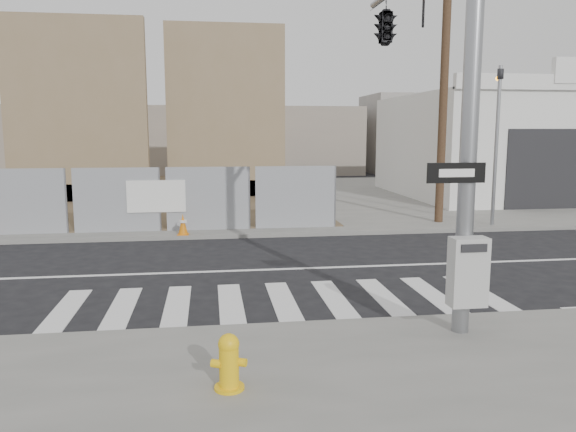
{
  "coord_description": "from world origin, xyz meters",
  "views": [
    {
      "loc": [
        -1.36,
        -12.79,
        3.23
      ],
      "look_at": [
        0.33,
        -0.84,
        1.4
      ],
      "focal_mm": 35.0,
      "sensor_mm": 36.0,
      "label": 1
    }
  ],
  "objects": [
    {
      "name": "fire_hydrant",
      "position": [
        -1.17,
        -6.31,
        0.47
      ],
      "size": [
        0.49,
        0.49,
        0.7
      ],
      "rotation": [
        0.0,
        0.0,
        -0.43
      ],
      "color": "yellow",
      "rests_on": "sidewalk_near"
    },
    {
      "name": "auto_shop",
      "position": [
        14.0,
        12.97,
        2.54
      ],
      "size": [
        12.0,
        10.2,
        5.95
      ],
      "color": "silver",
      "rests_on": "sidewalk_far"
    },
    {
      "name": "sidewalk_far",
      "position": [
        0.0,
        14.0,
        0.06
      ],
      "size": [
        50.0,
        20.0,
        0.12
      ],
      "primitive_type": "cube",
      "color": "slate",
      "rests_on": "ground"
    },
    {
      "name": "ground",
      "position": [
        0.0,
        0.0,
        0.0
      ],
      "size": [
        100.0,
        100.0,
        0.0
      ],
      "primitive_type": "plane",
      "color": "black",
      "rests_on": "ground"
    },
    {
      "name": "far_signal_pole",
      "position": [
        8.0,
        4.6,
        3.48
      ],
      "size": [
        0.16,
        0.2,
        5.6
      ],
      "color": "gray",
      "rests_on": "sidewalk_far"
    },
    {
      "name": "concrete_wall_left",
      "position": [
        -7.0,
        13.08,
        3.38
      ],
      "size": [
        6.0,
        1.3,
        8.0
      ],
      "color": "#7B674A",
      "rests_on": "sidewalk_far"
    },
    {
      "name": "concrete_wall_right",
      "position": [
        -0.5,
        14.08,
        3.38
      ],
      "size": [
        5.5,
        1.3,
        8.0
      ],
      "color": "#7B674A",
      "rests_on": "sidewalk_far"
    },
    {
      "name": "signal_pole",
      "position": [
        2.49,
        -2.05,
        4.78
      ],
      "size": [
        0.96,
        5.87,
        7.0
      ],
      "color": "gray",
      "rests_on": "sidewalk_near"
    },
    {
      "name": "utility_pole_right",
      "position": [
        6.5,
        5.5,
        5.2
      ],
      "size": [
        1.6,
        0.28,
        10.0
      ],
      "color": "#493222",
      "rests_on": "sidewalk_far"
    },
    {
      "name": "traffic_cone_d",
      "position": [
        -2.17,
        4.22,
        0.43
      ],
      "size": [
        0.35,
        0.35,
        0.64
      ],
      "rotation": [
        0.0,
        0.0,
        -0.07
      ],
      "color": "orange",
      "rests_on": "sidewalk_far"
    }
  ]
}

